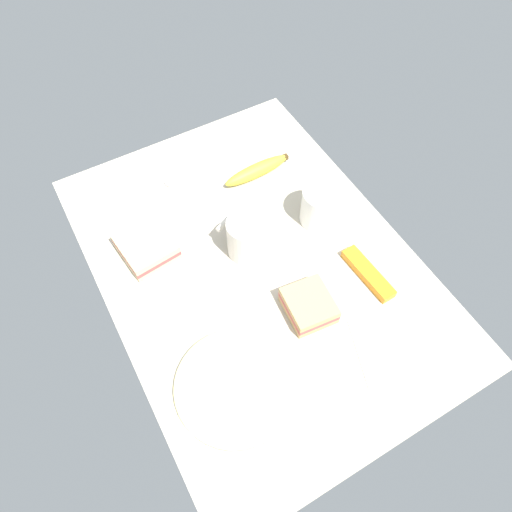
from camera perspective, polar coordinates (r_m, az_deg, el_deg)
name	(u,v)px	position (r cm, az deg, el deg)	size (l,w,h in cm)	color
tabletop	(256,266)	(105.08, 0.00, -1.19)	(90.00, 64.00, 2.00)	#BCB29E
plate_of_food	(235,386)	(92.16, -2.49, -15.28)	(22.82, 22.82, 1.20)	#EAE58C
coffee_mug_black	(322,205)	(108.48, 7.90, 6.01)	(11.07, 11.22, 9.41)	white
coffee_mug_milky	(245,238)	(101.75, -1.35, 2.17)	(10.97, 8.80, 9.99)	silver
sandwich_main	(309,306)	(97.28, 6.32, -5.90)	(10.80, 9.92, 4.40)	tan
sandwich_side	(146,247)	(106.73, -12.98, 1.11)	(13.02, 11.98, 4.40)	beige
banana	(257,170)	(118.74, 0.12, 10.20)	(4.19, 17.95, 3.42)	yellow
spoon	(172,175)	(121.39, -10.01, 9.56)	(9.50, 8.51, 0.80)	silver
snack_bar	(368,273)	(104.50, 13.23, -2.04)	(14.17, 3.42, 2.00)	orange
paper_napkin	(394,347)	(98.93, 16.12, -10.45)	(14.67, 14.67, 0.30)	white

